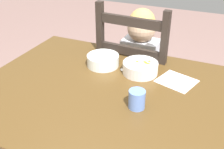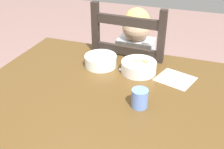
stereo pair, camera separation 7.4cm
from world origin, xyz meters
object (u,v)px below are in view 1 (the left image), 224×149
object	(u,v)px
dining_chair	(137,84)
spoon	(127,71)
bowl_of_carrots	(140,67)
drinking_cup	(137,99)
bowl_of_peas	(103,60)
dining_table	(109,110)
child_figure	(138,62)

from	to	relation	value
dining_chair	spoon	bearing A→B (deg)	-81.95
bowl_of_carrots	drinking_cup	size ratio (longest dim) A/B	2.19
dining_chair	spoon	xyz separation A→B (m)	(0.04, -0.31, 0.26)
drinking_cup	bowl_of_peas	bearing A→B (deg)	135.42
dining_chair	drinking_cup	world-z (taller)	dining_chair
dining_table	spoon	world-z (taller)	spoon
bowl_of_peas	bowl_of_carrots	xyz separation A→B (m)	(0.21, 0.00, 0.00)
dining_table	bowl_of_peas	size ratio (longest dim) A/B	7.32
child_figure	bowl_of_carrots	size ratio (longest dim) A/B	5.58
bowl_of_carrots	bowl_of_peas	bearing A→B (deg)	-179.98
drinking_cup	dining_table	bearing A→B (deg)	156.90
dining_table	spoon	distance (m)	0.23
dining_chair	drinking_cup	bearing A→B (deg)	-72.25
dining_table	child_figure	xyz separation A→B (m)	(-0.03, 0.51, 0.01)
child_figure	spoon	size ratio (longest dim) A/B	7.09
child_figure	bowl_of_peas	bearing A→B (deg)	-109.44
child_figure	dining_chair	bearing A→B (deg)	125.96
dining_table	drinking_cup	bearing A→B (deg)	-23.10
drinking_cup	child_figure	bearing A→B (deg)	107.60
bowl_of_peas	bowl_of_carrots	bearing A→B (deg)	0.02
dining_chair	bowl_of_peas	xyz separation A→B (m)	(-0.10, -0.30, 0.29)
dining_table	dining_chair	size ratio (longest dim) A/B	1.18
bowl_of_carrots	drinking_cup	world-z (taller)	drinking_cup
bowl_of_carrots	drinking_cup	distance (m)	0.29
bowl_of_peas	spoon	size ratio (longest dim) A/B	1.21
dining_table	child_figure	world-z (taller)	child_figure
dining_table	drinking_cup	size ratio (longest dim) A/B	15.33
bowl_of_peas	drinking_cup	size ratio (longest dim) A/B	2.09
child_figure	bowl_of_carrots	bearing A→B (deg)	-70.54
dining_chair	child_figure	distance (m)	0.16
spoon	bowl_of_peas	bearing A→B (deg)	173.58
dining_chair	bowl_of_peas	world-z (taller)	dining_chair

